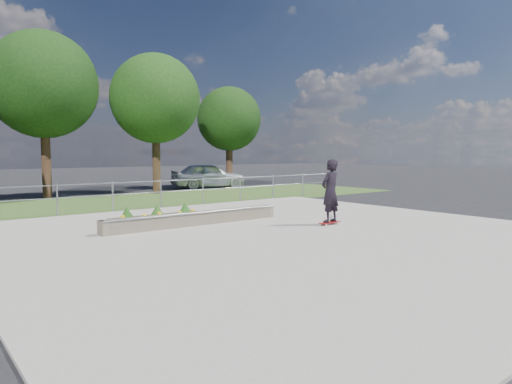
# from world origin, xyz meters

# --- Properties ---
(ground) EXTENTS (120.00, 120.00, 0.00)m
(ground) POSITION_xyz_m (0.00, 0.00, 0.00)
(ground) COLOR black
(ground) RESTS_ON ground
(grass_verge) EXTENTS (30.00, 8.00, 0.02)m
(grass_verge) POSITION_xyz_m (0.00, 11.00, 0.01)
(grass_verge) COLOR #345120
(grass_verge) RESTS_ON ground
(concrete_slab) EXTENTS (15.00, 15.00, 0.06)m
(concrete_slab) POSITION_xyz_m (0.00, 0.00, 0.03)
(concrete_slab) COLOR gray
(concrete_slab) RESTS_ON ground
(fence) EXTENTS (20.06, 0.06, 1.20)m
(fence) POSITION_xyz_m (0.00, 7.50, 0.77)
(fence) COLOR gray
(fence) RESTS_ON ground
(tree_mid_left) EXTENTS (5.25, 5.25, 8.25)m
(tree_mid_left) POSITION_xyz_m (-2.50, 15.00, 5.61)
(tree_mid_left) COLOR #351F15
(tree_mid_left) RESTS_ON ground
(tree_mid_right) EXTENTS (4.90, 4.90, 7.70)m
(tree_mid_right) POSITION_xyz_m (3.00, 14.00, 5.23)
(tree_mid_right) COLOR #322014
(tree_mid_right) RESTS_ON ground
(tree_far_right) EXTENTS (4.20, 4.20, 6.60)m
(tree_far_right) POSITION_xyz_m (9.00, 15.50, 4.48)
(tree_far_right) COLOR #341E15
(tree_far_right) RESTS_ON ground
(grind_ledge) EXTENTS (6.00, 0.44, 0.43)m
(grind_ledge) POSITION_xyz_m (-1.18, 2.77, 0.26)
(grind_ledge) COLOR brown
(grind_ledge) RESTS_ON concrete_slab
(planter_bed) EXTENTS (3.00, 1.20, 0.61)m
(planter_bed) POSITION_xyz_m (-1.99, 3.57, 0.24)
(planter_bed) COLOR black
(planter_bed) RESTS_ON concrete_slab
(skateboarder) EXTENTS (0.80, 0.55, 2.03)m
(skateboarder) POSITION_xyz_m (2.12, 0.22, 1.11)
(skateboarder) COLOR white
(skateboarder) RESTS_ON concrete_slab
(parked_car) EXTENTS (5.05, 2.97, 1.61)m
(parked_car) POSITION_xyz_m (7.43, 15.64, 0.81)
(parked_car) COLOR silver
(parked_car) RESTS_ON ground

